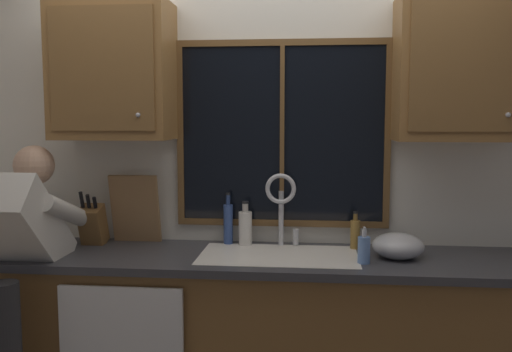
# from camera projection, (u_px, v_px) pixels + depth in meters

# --- Properties ---
(back_wall) EXTENTS (5.89, 0.12, 2.55)m
(back_wall) POSITION_uv_depth(u_px,v_px,m) (265.00, 178.00, 3.17)
(back_wall) COLOR silver
(back_wall) RESTS_ON floor
(window_glass) EXTENTS (1.10, 0.02, 0.95)m
(window_glass) POSITION_uv_depth(u_px,v_px,m) (282.00, 134.00, 3.07)
(window_glass) COLOR black
(window_frame_top) EXTENTS (1.17, 0.02, 0.04)m
(window_frame_top) POSITION_uv_depth(u_px,v_px,m) (283.00, 42.00, 3.00)
(window_frame_top) COLOR brown
(window_frame_bottom) EXTENTS (1.17, 0.02, 0.04)m
(window_frame_bottom) POSITION_uv_depth(u_px,v_px,m) (282.00, 223.00, 3.11)
(window_frame_bottom) COLOR brown
(window_frame_left) EXTENTS (0.04, 0.02, 0.95)m
(window_frame_left) POSITION_uv_depth(u_px,v_px,m) (180.00, 134.00, 3.11)
(window_frame_left) COLOR brown
(window_frame_right) EXTENTS (0.03, 0.02, 0.95)m
(window_frame_right) POSITION_uv_depth(u_px,v_px,m) (388.00, 135.00, 3.00)
(window_frame_right) COLOR brown
(window_mullion_center) EXTENTS (0.02, 0.02, 0.95)m
(window_mullion_center) POSITION_uv_depth(u_px,v_px,m) (282.00, 134.00, 3.05)
(window_mullion_center) COLOR brown
(lower_cabinet_run) EXTENTS (3.49, 0.58, 0.88)m
(lower_cabinet_run) POSITION_uv_depth(u_px,v_px,m) (259.00, 344.00, 2.91)
(lower_cabinet_run) COLOR brown
(lower_cabinet_run) RESTS_ON floor
(countertop) EXTENTS (3.55, 0.62, 0.04)m
(countertop) POSITION_uv_depth(u_px,v_px,m) (259.00, 259.00, 2.84)
(countertop) COLOR #38383D
(countertop) RESTS_ON lower_cabinet_run
(upper_cabinet_left) EXTENTS (0.62, 0.36, 0.72)m
(upper_cabinet_left) POSITION_uv_depth(u_px,v_px,m) (113.00, 71.00, 2.96)
(upper_cabinet_left) COLOR olive
(upper_cabinet_right) EXTENTS (0.62, 0.36, 0.72)m
(upper_cabinet_right) POSITION_uv_depth(u_px,v_px,m) (459.00, 68.00, 2.78)
(upper_cabinet_right) COLOR olive
(sink) EXTENTS (0.80, 0.46, 0.21)m
(sink) POSITION_uv_depth(u_px,v_px,m) (278.00, 274.00, 2.85)
(sink) COLOR white
(sink) RESTS_ON lower_cabinet_run
(faucet) EXTENTS (0.18, 0.09, 0.40)m
(faucet) POSITION_uv_depth(u_px,v_px,m) (282.00, 201.00, 2.99)
(faucet) COLOR silver
(faucet) RESTS_ON countertop
(person_standing) EXTENTS (0.53, 0.72, 1.47)m
(person_standing) POSITION_uv_depth(u_px,v_px,m) (8.00, 261.00, 2.70)
(person_standing) COLOR #262628
(person_standing) RESTS_ON floor
(knife_block) EXTENTS (0.12, 0.18, 0.32)m
(knife_block) POSITION_uv_depth(u_px,v_px,m) (93.00, 225.00, 3.07)
(knife_block) COLOR brown
(knife_block) RESTS_ON countertop
(cutting_board) EXTENTS (0.27, 0.10, 0.38)m
(cutting_board) POSITION_uv_depth(u_px,v_px,m) (135.00, 209.00, 3.11)
(cutting_board) COLOR #997047
(cutting_board) RESTS_ON countertop
(mixing_bowl) EXTENTS (0.26, 0.26, 0.13)m
(mixing_bowl) POSITION_uv_depth(u_px,v_px,m) (398.00, 246.00, 2.79)
(mixing_bowl) COLOR #B7B7BC
(mixing_bowl) RESTS_ON countertop
(soap_dispenser) EXTENTS (0.06, 0.07, 0.18)m
(soap_dispenser) POSITION_uv_depth(u_px,v_px,m) (364.00, 249.00, 2.68)
(soap_dispenser) COLOR #668CCC
(soap_dispenser) RESTS_ON countertop
(bottle_green_glass) EXTENTS (0.07, 0.07, 0.24)m
(bottle_green_glass) POSITION_uv_depth(u_px,v_px,m) (245.00, 227.00, 3.05)
(bottle_green_glass) COLOR silver
(bottle_green_glass) RESTS_ON countertop
(bottle_tall_clear) EXTENTS (0.05, 0.05, 0.20)m
(bottle_tall_clear) POSITION_uv_depth(u_px,v_px,m) (355.00, 233.00, 2.97)
(bottle_tall_clear) COLOR olive
(bottle_tall_clear) RESTS_ON countertop
(bottle_amber_small) EXTENTS (0.05, 0.05, 0.29)m
(bottle_amber_small) POSITION_uv_depth(u_px,v_px,m) (228.00, 223.00, 3.08)
(bottle_amber_small) COLOR #334C8C
(bottle_amber_small) RESTS_ON countertop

